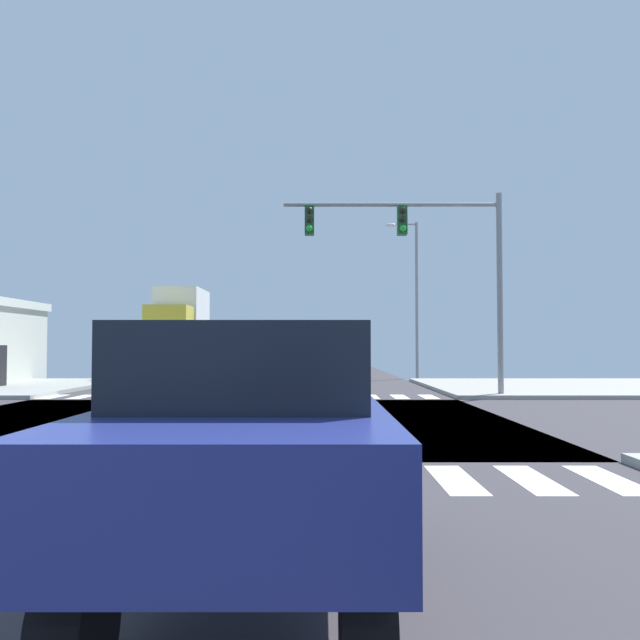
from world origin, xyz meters
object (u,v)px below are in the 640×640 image
object	(u,v)px
traffic_signal_mast	(420,245)
sedan_outer_5	(266,355)
street_lamp	(416,286)
box_truck_middle_1	(182,331)
sedan_queued_3	(184,368)
sedan_farside_2	(255,432)

from	to	relation	value
traffic_signal_mast	sedan_outer_5	distance (m)	31.21
street_lamp	sedan_outer_5	xyz separation A→B (m)	(-9.60, 15.86, -3.99)
traffic_signal_mast	box_truck_middle_1	distance (m)	16.90
street_lamp	sedan_queued_3	distance (m)	20.13
sedan_farside_2	box_truck_middle_1	distance (m)	31.74
street_lamp	box_truck_middle_1	xyz separation A→B (m)	(-12.60, -1.37, -2.54)
sedan_farside_2	sedan_outer_5	xyz separation A→B (m)	(-4.00, 48.16, 0.00)
street_lamp	sedan_outer_5	world-z (taller)	street_lamp
traffic_signal_mast	sedan_outer_5	world-z (taller)	traffic_signal_mast
traffic_signal_mast	sedan_farside_2	xyz separation A→B (m)	(-3.82, -18.22, -4.10)
sedan_outer_5	street_lamp	bearing A→B (deg)	121.17
sedan_outer_5	box_truck_middle_1	bearing A→B (deg)	80.13
sedan_farside_2	sedan_outer_5	distance (m)	48.32
sedan_farside_2	box_truck_middle_1	world-z (taller)	box_truck_middle_1
traffic_signal_mast	sedan_queued_3	bearing A→B (deg)	-155.30
traffic_signal_mast	street_lamp	distance (m)	14.19
traffic_signal_mast	sedan_queued_3	size ratio (longest dim) A/B	1.75
sedan_outer_5	traffic_signal_mast	bearing A→B (deg)	104.64
traffic_signal_mast	street_lamp	world-z (taller)	street_lamp
traffic_signal_mast	sedan_queued_3	world-z (taller)	traffic_signal_mast
street_lamp	box_truck_middle_1	size ratio (longest dim) A/B	1.20
sedan_farside_2	box_truck_middle_1	xyz separation A→B (m)	(-7.00, 30.92, 1.45)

